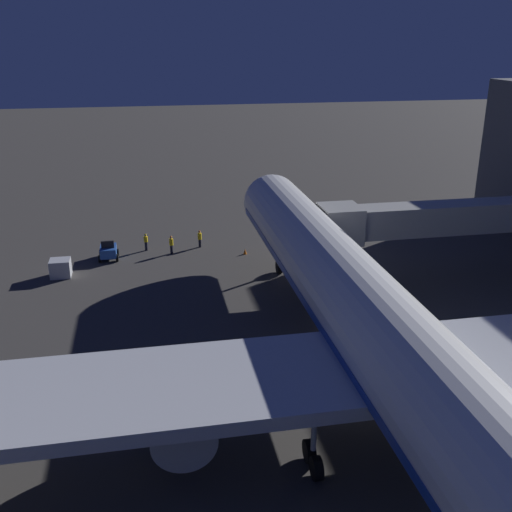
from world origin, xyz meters
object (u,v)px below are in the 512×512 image
at_px(ground_crew_near_nose_gear, 171,244).
at_px(traffic_cone_nose_starboard, 245,251).
at_px(ground_crew_under_port_wing, 200,238).
at_px(airliner_at_gate, 402,365).
at_px(baggage_container_near_belt, 60,268).
at_px(pushback_tug, 108,251).
at_px(ground_crew_by_belt_loader, 146,241).
at_px(traffic_cone_nose_port, 288,249).
at_px(jet_bridge, 421,220).

distance_m(ground_crew_near_nose_gear, traffic_cone_nose_starboard, 7.34).
height_order(ground_crew_near_nose_gear, traffic_cone_nose_starboard, ground_crew_near_nose_gear).
bearing_deg(ground_crew_under_port_wing, airliner_at_gate, 100.52).
distance_m(baggage_container_near_belt, ground_crew_near_nose_gear, 10.92).
height_order(pushback_tug, baggage_container_near_belt, pushback_tug).
relative_size(pushback_tug, baggage_container_near_belt, 1.30).
height_order(ground_crew_by_belt_loader, traffic_cone_nose_port, ground_crew_by_belt_loader).
bearing_deg(traffic_cone_nose_starboard, ground_crew_near_nose_gear, -12.08).
bearing_deg(pushback_tug, traffic_cone_nose_starboard, 175.10).
relative_size(pushback_tug, ground_crew_under_port_wing, 1.29).
height_order(airliner_at_gate, ground_crew_by_belt_loader, airliner_at_gate).
bearing_deg(traffic_cone_nose_port, pushback_tug, -3.68).
distance_m(pushback_tug, ground_crew_near_nose_gear, 6.09).
xyz_separation_m(ground_crew_under_port_wing, traffic_cone_nose_port, (-8.58, 2.93, -0.71)).
relative_size(jet_bridge, pushback_tug, 9.00).
xyz_separation_m(pushback_tug, traffic_cone_nose_port, (-17.61, 1.13, -0.50)).
bearing_deg(traffic_cone_nose_port, jet_bridge, 132.72).
xyz_separation_m(pushback_tug, ground_crew_near_nose_gear, (-6.07, -0.39, 0.23)).
distance_m(traffic_cone_nose_port, traffic_cone_nose_starboard, 4.40).
height_order(jet_bridge, ground_crew_under_port_wing, jet_bridge).
bearing_deg(ground_crew_under_port_wing, baggage_container_near_belt, 22.98).
xyz_separation_m(ground_crew_by_belt_loader, ground_crew_under_port_wing, (-5.42, -0.00, 0.01)).
bearing_deg(traffic_cone_nose_starboard, airliner_at_gate, 94.00).
bearing_deg(pushback_tug, traffic_cone_nose_port, 176.32).
xyz_separation_m(traffic_cone_nose_port, traffic_cone_nose_starboard, (4.40, 0.00, 0.00)).
relative_size(jet_bridge, baggage_container_near_belt, 11.73).
distance_m(pushback_tug, ground_crew_under_port_wing, 9.21).
height_order(jet_bridge, ground_crew_near_nose_gear, jet_bridge).
bearing_deg(ground_crew_near_nose_gear, traffic_cone_nose_port, 172.46).
relative_size(pushback_tug, traffic_cone_nose_port, 4.20).
relative_size(baggage_container_near_belt, traffic_cone_nose_starboard, 3.22).
bearing_deg(airliner_at_gate, traffic_cone_nose_starboard, -86.00).
height_order(ground_crew_by_belt_loader, traffic_cone_nose_starboard, ground_crew_by_belt_loader).
distance_m(jet_bridge, ground_crew_by_belt_loader, 26.74).
bearing_deg(traffic_cone_nose_starboard, ground_crew_by_belt_loader, -16.94).
relative_size(jet_bridge, traffic_cone_nose_starboard, 37.80).
relative_size(airliner_at_gate, baggage_container_near_belt, 36.64).
relative_size(jet_bridge, traffic_cone_nose_port, 37.80).
height_order(baggage_container_near_belt, ground_crew_near_nose_gear, ground_crew_near_nose_gear).
distance_m(airliner_at_gate, traffic_cone_nose_starboard, 31.98).
distance_m(airliner_at_gate, jet_bridge, 24.41).
height_order(airliner_at_gate, baggage_container_near_belt, airliner_at_gate).
height_order(airliner_at_gate, pushback_tug, airliner_at_gate).
distance_m(airliner_at_gate, ground_crew_near_nose_gear, 34.58).
bearing_deg(baggage_container_near_belt, airliner_at_gate, 123.98).
bearing_deg(ground_crew_by_belt_loader, ground_crew_near_nose_gear, 150.44).
height_order(baggage_container_near_belt, ground_crew_by_belt_loader, ground_crew_by_belt_loader).
bearing_deg(traffic_cone_nose_starboard, ground_crew_under_port_wing, -34.98).
xyz_separation_m(pushback_tug, baggage_container_near_belt, (4.03, 3.74, 0.01)).
height_order(pushback_tug, ground_crew_near_nose_gear, pushback_tug).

